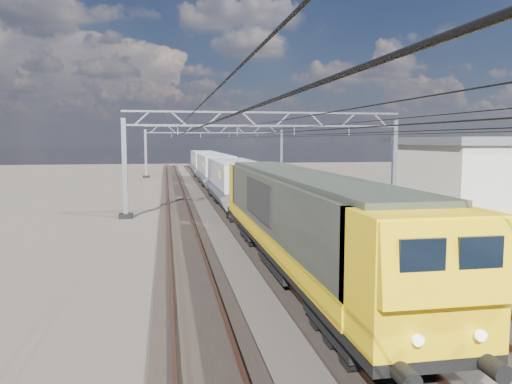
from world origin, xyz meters
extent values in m
plane|color=#29241E|center=(0.00, 0.00, 0.00)|extent=(160.00, 160.00, 0.00)
cube|color=black|center=(-6.00, 0.00, 0.06)|extent=(2.60, 140.00, 0.12)
cube|color=brown|center=(-6.72, 0.00, 0.22)|extent=(0.08, 140.00, 0.16)
cube|color=brown|center=(-5.28, 0.00, 0.22)|extent=(0.08, 140.00, 0.16)
cube|color=black|center=(-2.00, 0.00, 0.06)|extent=(2.60, 140.00, 0.12)
cube|color=brown|center=(-2.72, 0.00, 0.22)|extent=(0.08, 140.00, 0.16)
cube|color=brown|center=(-1.28, 0.00, 0.22)|extent=(0.08, 140.00, 0.16)
cube|color=black|center=(2.00, 0.00, 0.06)|extent=(2.60, 140.00, 0.12)
cube|color=brown|center=(1.28, 0.00, 0.22)|extent=(0.08, 140.00, 0.16)
cube|color=brown|center=(2.72, 0.00, 0.22)|extent=(0.08, 140.00, 0.16)
cube|color=black|center=(6.00, 0.00, 0.06)|extent=(2.60, 140.00, 0.12)
cube|color=brown|center=(5.28, 0.00, 0.22)|extent=(0.08, 140.00, 0.16)
cube|color=brown|center=(6.72, 0.00, 0.22)|extent=(0.08, 140.00, 0.16)
cube|color=gray|center=(-9.50, 4.00, 3.30)|extent=(0.30, 0.30, 6.60)
cube|color=gray|center=(9.50, 4.00, 3.30)|extent=(0.30, 0.30, 6.60)
cube|color=black|center=(-9.50, 4.00, 0.15)|extent=(0.90, 0.90, 0.30)
cube|color=black|center=(9.50, 4.00, 0.15)|extent=(0.90, 0.90, 0.30)
cube|color=gray|center=(0.00, 4.00, 7.05)|extent=(19.30, 0.18, 0.12)
cube|color=gray|center=(0.00, 4.00, 6.15)|extent=(19.30, 0.18, 0.12)
cube|color=gray|center=(-8.31, 4.00, 6.60)|extent=(1.03, 0.10, 0.94)
cube|color=gray|center=(-5.94, 4.00, 6.60)|extent=(1.03, 0.10, 0.94)
cube|color=gray|center=(-3.56, 4.00, 6.60)|extent=(1.03, 0.10, 0.94)
cube|color=gray|center=(-1.19, 4.00, 6.60)|extent=(1.03, 0.10, 0.94)
cube|color=gray|center=(1.19, 4.00, 6.60)|extent=(1.03, 0.10, 0.94)
cube|color=gray|center=(3.56, 4.00, 6.60)|extent=(1.03, 0.10, 0.94)
cube|color=gray|center=(5.94, 4.00, 6.60)|extent=(1.03, 0.10, 0.94)
cube|color=gray|center=(8.31, 4.00, 6.60)|extent=(1.03, 0.10, 0.94)
cube|color=gray|center=(-6.00, 4.00, 5.82)|extent=(0.06, 0.06, 0.65)
cube|color=gray|center=(-2.00, 4.00, 5.82)|extent=(0.06, 0.06, 0.65)
cube|color=gray|center=(2.00, 4.00, 5.82)|extent=(0.06, 0.06, 0.65)
cube|color=gray|center=(6.00, 4.00, 5.82)|extent=(0.06, 0.06, 0.65)
cube|color=gray|center=(-9.50, 40.00, 3.30)|extent=(0.30, 0.30, 6.60)
cube|color=gray|center=(9.50, 40.00, 3.30)|extent=(0.30, 0.30, 6.60)
cube|color=black|center=(-9.50, 40.00, 0.15)|extent=(0.90, 0.90, 0.30)
cube|color=black|center=(9.50, 40.00, 0.15)|extent=(0.90, 0.90, 0.30)
cube|color=gray|center=(0.00, 40.00, 7.05)|extent=(19.30, 0.18, 0.12)
cube|color=gray|center=(0.00, 40.00, 6.15)|extent=(19.30, 0.18, 0.12)
cube|color=gray|center=(-8.31, 40.00, 6.60)|extent=(1.03, 0.10, 0.94)
cube|color=gray|center=(-5.94, 40.00, 6.60)|extent=(1.03, 0.10, 0.94)
cube|color=gray|center=(-3.56, 40.00, 6.60)|extent=(1.03, 0.10, 0.94)
cube|color=gray|center=(-1.19, 40.00, 6.60)|extent=(1.03, 0.10, 0.94)
cube|color=gray|center=(1.19, 40.00, 6.60)|extent=(1.03, 0.10, 0.94)
cube|color=gray|center=(3.56, 40.00, 6.60)|extent=(1.03, 0.10, 0.94)
cube|color=gray|center=(5.94, 40.00, 6.60)|extent=(1.03, 0.10, 0.94)
cube|color=gray|center=(8.31, 40.00, 6.60)|extent=(1.03, 0.10, 0.94)
cube|color=gray|center=(-6.00, 40.00, 5.82)|extent=(0.06, 0.06, 0.65)
cube|color=gray|center=(-2.00, 40.00, 5.82)|extent=(0.06, 0.06, 0.65)
cube|color=gray|center=(2.00, 40.00, 5.82)|extent=(0.06, 0.06, 0.65)
cube|color=gray|center=(6.00, 40.00, 5.82)|extent=(0.06, 0.06, 0.65)
cylinder|color=black|center=(-6.00, 8.00, 5.50)|extent=(0.03, 140.00, 0.03)
cylinder|color=black|center=(-6.00, 8.00, 6.00)|extent=(0.03, 140.00, 0.03)
cylinder|color=black|center=(-2.00, 8.00, 5.50)|extent=(0.03, 140.00, 0.03)
cylinder|color=black|center=(-2.00, 8.00, 6.00)|extent=(0.03, 140.00, 0.03)
cylinder|color=black|center=(2.00, 8.00, 5.50)|extent=(0.03, 140.00, 0.03)
cylinder|color=black|center=(2.00, 8.00, 6.00)|extent=(0.03, 140.00, 0.03)
cylinder|color=black|center=(6.00, 8.00, 5.50)|extent=(0.03, 140.00, 0.03)
cylinder|color=black|center=(6.00, 8.00, 6.00)|extent=(0.03, 140.00, 0.03)
cube|color=black|center=(-2.00, -18.46, 0.75)|extent=(2.20, 3.60, 0.60)
cube|color=black|center=(-2.00, -5.46, 0.75)|extent=(2.20, 3.60, 0.60)
cube|color=black|center=(-2.00, -11.96, 1.13)|extent=(2.65, 20.00, 0.25)
cube|color=black|center=(-2.00, -11.96, 0.75)|extent=(2.20, 4.50, 0.75)
cube|color=#292E26|center=(-2.00, -11.96, 2.55)|extent=(2.65, 17.00, 2.60)
cube|color=yellow|center=(-3.34, -11.96, 1.55)|extent=(0.04, 17.00, 0.60)
cube|color=yellow|center=(-0.66, -11.96, 1.55)|extent=(0.04, 17.00, 0.60)
cube|color=black|center=(-3.35, -10.96, 2.90)|extent=(0.05, 5.00, 1.40)
cube|color=black|center=(-0.65, -10.96, 2.90)|extent=(0.05, 5.00, 1.40)
cube|color=#292E26|center=(-2.00, -11.96, 3.92)|extent=(2.25, 18.00, 0.15)
cube|color=yellow|center=(-2.00, -21.06, 2.55)|extent=(2.65, 1.80, 2.60)
cube|color=yellow|center=(-2.00, -22.01, 3.05)|extent=(2.60, 0.46, 1.52)
cube|color=black|center=(-2.55, -22.11, 3.15)|extent=(0.85, 0.08, 0.75)
cube|color=black|center=(-1.45, -22.11, 3.15)|extent=(0.85, 0.08, 0.75)
cylinder|color=black|center=(-2.85, -22.26, 1.15)|extent=(0.36, 0.50, 0.36)
cylinder|color=black|center=(-1.15, -22.26, 1.15)|extent=(0.36, 0.50, 0.36)
cylinder|color=white|center=(-2.60, -22.16, 1.75)|extent=(0.20, 0.08, 0.20)
cylinder|color=white|center=(-1.40, -22.16, 1.75)|extent=(0.20, 0.08, 0.20)
cube|color=yellow|center=(-2.00, -2.86, 2.55)|extent=(2.65, 1.80, 2.60)
cube|color=yellow|center=(-2.00, -1.91, 3.05)|extent=(2.60, 0.46, 1.52)
cube|color=black|center=(-2.55, -1.81, 3.15)|extent=(0.85, 0.08, 0.75)
cube|color=black|center=(-1.45, -1.81, 3.15)|extent=(0.85, 0.08, 0.75)
cylinder|color=black|center=(-2.85, -1.66, 1.15)|extent=(0.36, 0.50, 0.36)
cylinder|color=black|center=(-1.15, -1.66, 1.15)|extent=(0.36, 0.50, 0.36)
cylinder|color=white|center=(-2.60, -1.76, 1.75)|extent=(0.20, 0.08, 0.20)
cylinder|color=white|center=(-1.40, -1.76, 1.75)|extent=(0.20, 0.08, 0.20)
cube|color=black|center=(-2.00, 1.24, 0.72)|extent=(2.20, 2.60, 0.55)
cube|color=black|center=(-2.00, 10.24, 0.72)|extent=(2.20, 2.60, 0.55)
cube|color=black|center=(-2.00, 5.74, 1.08)|extent=(2.40, 13.00, 0.20)
cube|color=gray|center=(-2.00, 5.74, 2.80)|extent=(2.80, 12.00, 1.80)
cube|color=#47484E|center=(-2.95, 5.74, 1.55)|extent=(1.48, 12.00, 1.36)
cube|color=#47484E|center=(-1.05, 5.74, 1.55)|extent=(1.48, 12.00, 1.36)
cube|color=yellow|center=(-3.42, 2.74, 2.90)|extent=(0.04, 1.20, 0.50)
cube|color=black|center=(-2.00, 15.44, 0.72)|extent=(2.20, 2.60, 0.55)
cube|color=black|center=(-2.00, 24.44, 0.72)|extent=(2.20, 2.60, 0.55)
cube|color=black|center=(-2.00, 19.94, 1.08)|extent=(2.40, 13.00, 0.20)
cube|color=gray|center=(-2.00, 19.94, 2.80)|extent=(2.80, 12.00, 1.80)
cube|color=#47484E|center=(-2.95, 19.94, 1.55)|extent=(1.48, 12.00, 1.36)
cube|color=#47484E|center=(-1.05, 19.94, 1.55)|extent=(1.48, 12.00, 1.36)
cube|color=yellow|center=(-3.42, 16.94, 2.90)|extent=(0.04, 1.20, 0.50)
cube|color=black|center=(-2.00, 29.64, 0.72)|extent=(2.20, 2.60, 0.55)
cube|color=black|center=(-2.00, 38.64, 0.72)|extent=(2.20, 2.60, 0.55)
cube|color=black|center=(-2.00, 34.14, 1.08)|extent=(2.40, 13.00, 0.20)
cube|color=gray|center=(-2.00, 34.14, 2.80)|extent=(2.80, 12.00, 1.80)
cube|color=#47484E|center=(-2.95, 34.14, 1.55)|extent=(1.48, 12.00, 1.36)
cube|color=#47484E|center=(-1.05, 34.14, 1.55)|extent=(1.48, 12.00, 1.36)
cube|color=yellow|center=(-3.42, 31.14, 2.90)|extent=(0.04, 1.20, 0.50)
camera|label=1|loc=(-6.83, -29.81, 5.19)|focal=35.00mm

